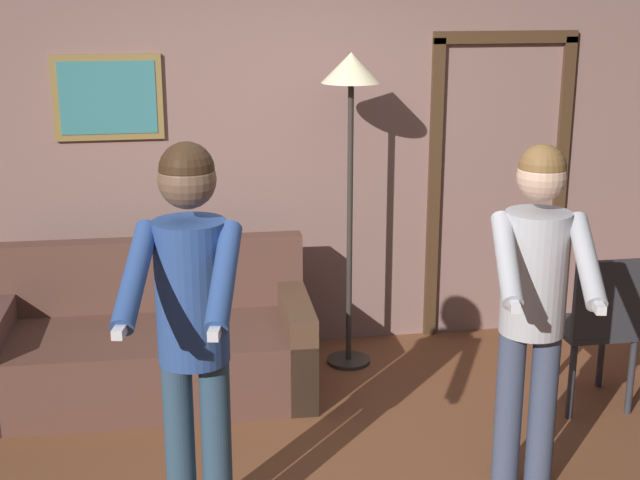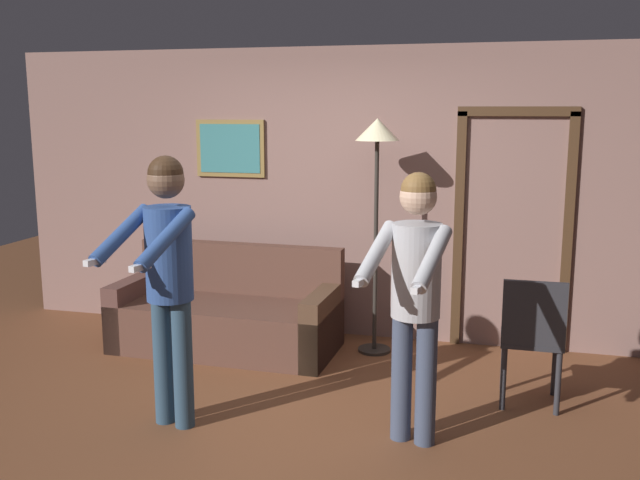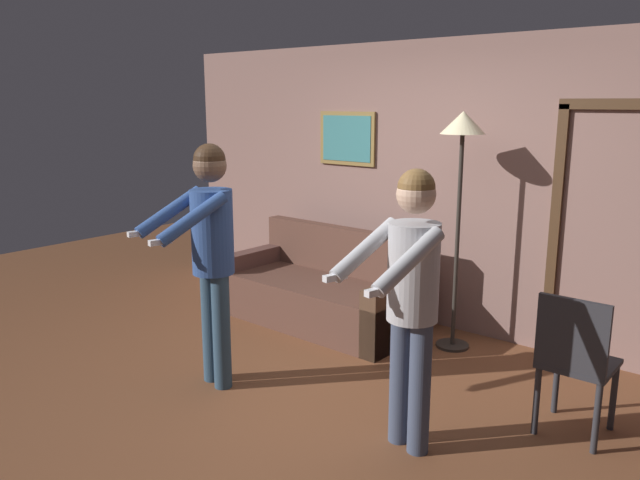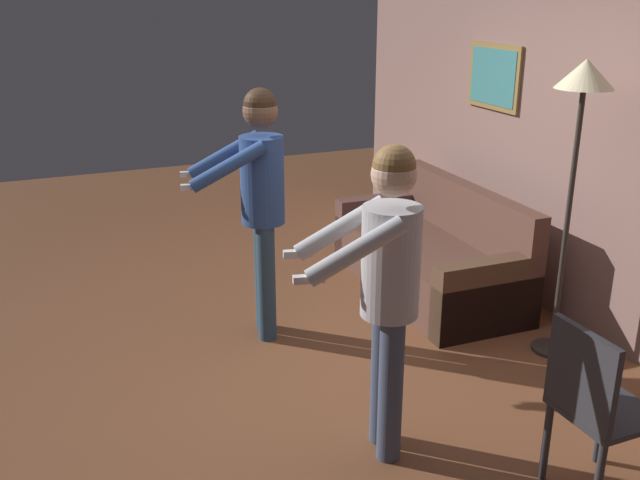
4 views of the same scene
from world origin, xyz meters
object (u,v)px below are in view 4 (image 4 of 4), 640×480
Objects in this scene: torchiere_lamp at (581,108)px; person_standing_right at (387,276)px; dining_chair_distant at (594,403)px; couch at (431,258)px; person_standing_left at (260,190)px.

person_standing_right is at bearing -71.73° from torchiere_lamp.
torchiere_lamp is at bearing 145.33° from dining_chair_distant.
couch is 1.08× the size of person_standing_left.
couch is at bearing 142.14° from person_standing_right.
dining_chair_distant is (0.73, 0.75, -0.50)m from person_standing_right.
person_standing_right is (1.56, 0.16, -0.06)m from person_standing_left.
person_standing_left is 1.05× the size of person_standing_right.
couch is 0.97× the size of torchiere_lamp.
dining_chair_distant is at bearing -14.36° from couch.
person_standing_right is (1.79, -1.39, 0.75)m from couch.
person_standing_right is at bearing 5.69° from person_standing_left.
couch is 2.61m from dining_chair_distant.
couch is at bearing 98.48° from person_standing_left.
torchiere_lamp reaches higher than couch.
torchiere_lamp is 1.17× the size of person_standing_right.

